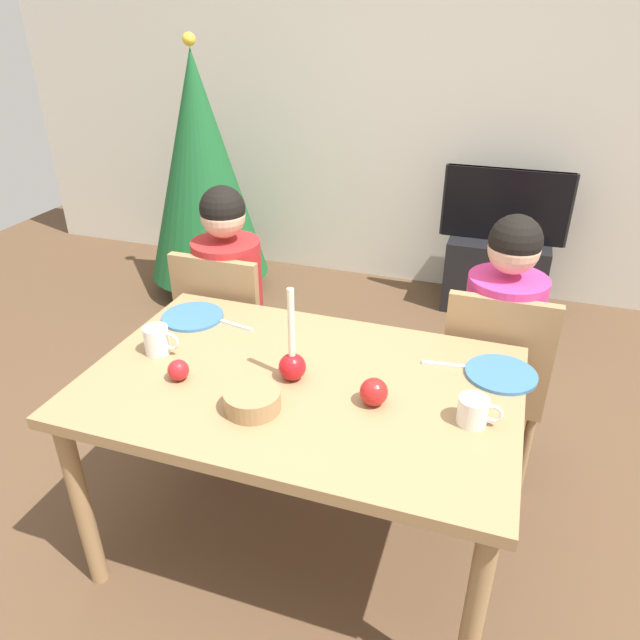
% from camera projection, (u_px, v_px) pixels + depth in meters
% --- Properties ---
extents(ground_plane, '(7.68, 7.68, 0.00)m').
position_uv_depth(ground_plane, '(303.00, 541.00, 2.27)').
color(ground_plane, brown).
extents(back_wall, '(6.40, 0.10, 2.60)m').
position_uv_depth(back_wall, '(438.00, 96.00, 3.82)').
color(back_wall, beige).
rests_on(back_wall, ground).
extents(dining_table, '(1.40, 0.90, 0.75)m').
position_uv_depth(dining_table, '(301.00, 401.00, 1.95)').
color(dining_table, '#99754C').
rests_on(dining_table, ground).
extents(chair_left, '(0.40, 0.40, 0.90)m').
position_uv_depth(chair_left, '(229.00, 329.00, 2.70)').
color(chair_left, '#99754C').
rests_on(chair_left, ground).
extents(chair_right, '(0.40, 0.40, 0.90)m').
position_uv_depth(chair_right, '(493.00, 375.00, 2.36)').
color(chair_right, '#99754C').
rests_on(chair_right, ground).
extents(person_left_child, '(0.30, 0.30, 1.17)m').
position_uv_depth(person_left_child, '(231.00, 315.00, 2.70)').
color(person_left_child, '#33384C').
rests_on(person_left_child, ground).
extents(person_right_child, '(0.30, 0.30, 1.17)m').
position_uv_depth(person_right_child, '(496.00, 359.00, 2.36)').
color(person_right_child, '#33384C').
rests_on(person_right_child, ground).
extents(tv_stand, '(0.64, 0.40, 0.48)m').
position_uv_depth(tv_stand, '(495.00, 274.00, 3.92)').
color(tv_stand, black).
rests_on(tv_stand, ground).
extents(tv, '(0.79, 0.05, 0.46)m').
position_uv_depth(tv, '(506.00, 205.00, 3.70)').
color(tv, black).
rests_on(tv, tv_stand).
extents(christmas_tree, '(0.81, 0.81, 1.69)m').
position_uv_depth(christmas_tree, '(201.00, 169.00, 3.86)').
color(christmas_tree, brown).
rests_on(christmas_tree, ground).
extents(candle_centerpiece, '(0.09, 0.09, 0.32)m').
position_uv_depth(candle_centerpiece, '(293.00, 360.00, 1.89)').
color(candle_centerpiece, red).
rests_on(candle_centerpiece, dining_table).
extents(plate_left, '(0.24, 0.24, 0.01)m').
position_uv_depth(plate_left, '(193.00, 317.00, 2.29)').
color(plate_left, teal).
rests_on(plate_left, dining_table).
extents(plate_right, '(0.23, 0.23, 0.01)m').
position_uv_depth(plate_right, '(501.00, 374.00, 1.93)').
color(plate_right, teal).
rests_on(plate_right, dining_table).
extents(mug_left, '(0.13, 0.09, 0.10)m').
position_uv_depth(mug_left, '(157.00, 340.00, 2.04)').
color(mug_left, silver).
rests_on(mug_left, dining_table).
extents(mug_right, '(0.13, 0.09, 0.09)m').
position_uv_depth(mug_right, '(474.00, 411.00, 1.70)').
color(mug_right, silver).
rests_on(mug_right, dining_table).
extents(fork_left, '(0.18, 0.05, 0.01)m').
position_uv_depth(fork_left, '(233.00, 324.00, 2.24)').
color(fork_left, silver).
rests_on(fork_left, dining_table).
extents(fork_right, '(0.18, 0.03, 0.01)m').
position_uv_depth(fork_right, '(449.00, 365.00, 1.98)').
color(fork_right, silver).
rests_on(fork_right, dining_table).
extents(bowl_walnuts, '(0.17, 0.17, 0.06)m').
position_uv_depth(bowl_walnuts, '(252.00, 400.00, 1.76)').
color(bowl_walnuts, '#99754C').
rests_on(bowl_walnuts, dining_table).
extents(apple_near_candle, '(0.07, 0.07, 0.07)m').
position_uv_depth(apple_near_candle, '(178.00, 370.00, 1.90)').
color(apple_near_candle, '#AE1C21').
rests_on(apple_near_candle, dining_table).
extents(apple_by_left_plate, '(0.09, 0.09, 0.09)m').
position_uv_depth(apple_by_left_plate, '(374.00, 392.00, 1.78)').
color(apple_by_left_plate, '#B01C1A').
rests_on(apple_by_left_plate, dining_table).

